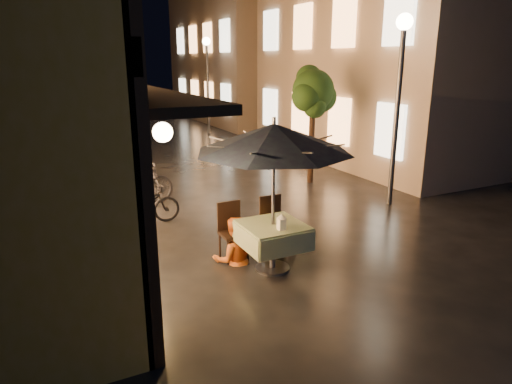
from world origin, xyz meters
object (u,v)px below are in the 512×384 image
cafe_table (273,235)px  patio_umbrella (274,138)px  table_lantern (281,221)px  streetlamp_near (400,77)px  person_orange (233,218)px  bicycle_0 (140,205)px  person_yellow (278,215)px

cafe_table → patio_umbrella: size_ratio=0.40×
table_lantern → streetlamp_near: bearing=27.3°
streetlamp_near → cafe_table: streetlamp_near is taller
person_orange → bicycle_0: bearing=-56.2°
person_orange → person_yellow: bearing=-173.0°
cafe_table → patio_umbrella: patio_umbrella is taller
bicycle_0 → person_orange: bearing=-156.6°
patio_umbrella → person_orange: 1.56m
person_orange → person_yellow: size_ratio=1.06×
table_lantern → cafe_table: bearing=90.0°
person_yellow → bicycle_0: size_ratio=0.88×
bicycle_0 → table_lantern: bearing=-155.6°
cafe_table → person_yellow: size_ratio=0.69×
table_lantern → person_orange: size_ratio=0.16×
person_yellow → patio_umbrella: bearing=65.3°
streetlamp_near → person_yellow: size_ratio=2.96×
patio_umbrella → table_lantern: size_ratio=9.84×
streetlamp_near → patio_umbrella: size_ratio=1.72×
streetlamp_near → table_lantern: 5.08m
cafe_table → table_lantern: (0.00, -0.27, 0.33)m
table_lantern → bicycle_0: (-1.44, 3.28, -0.49)m
patio_umbrella → table_lantern: 1.26m
patio_umbrella → bicycle_0: bearing=115.6°
patio_umbrella → person_yellow: size_ratio=1.72×
patio_umbrella → table_lantern: (-0.00, -0.27, -1.23)m
streetlamp_near → table_lantern: size_ratio=16.92×
person_yellow → bicycle_0: 3.10m
person_orange → bicycle_0: person_orange is taller
cafe_table → table_lantern: table_lantern is taller
streetlamp_near → patio_umbrella: streetlamp_near is taller
cafe_table → person_yellow: 0.66m
person_orange → cafe_table: bearing=137.4°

